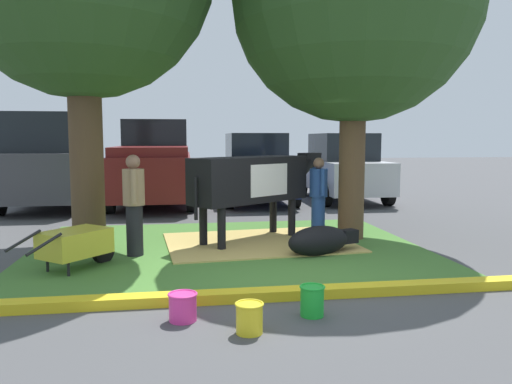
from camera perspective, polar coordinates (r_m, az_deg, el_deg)
The scene contains 16 objects.
ground_plane at distance 7.02m, azimuth 3.08°, elevation -9.32°, with size 80.00×80.00×0.00m, color #4C4C4F.
grass_island at distance 8.56m, azimuth -3.16°, elevation -6.43°, with size 6.54×5.18×0.02m, color #477A33.
curb_yellow at distance 5.92m, azimuth -0.45°, elevation -11.66°, with size 7.74×0.24×0.12m, color yellow.
hay_bedding at distance 8.94m, azimuth 0.30°, elevation -5.79°, with size 3.20×2.40×0.04m, color tan.
cow_holstein at distance 9.03m, azimuth -0.24°, elevation 1.40°, with size 2.77×2.12×1.58m.
calf_lying at distance 8.11m, azimuth 7.32°, elevation -5.52°, with size 1.33×0.82×0.48m.
person_handler at distance 8.10m, azimuth -13.72°, elevation -1.15°, with size 0.34×0.53×1.62m.
person_visitor_near at distance 9.57m, azimuth 7.12°, elevation -0.33°, with size 0.34×0.53×1.51m.
wheelbarrow at distance 7.58m, azimuth -19.75°, elevation -5.52°, with size 1.29×1.41×0.63m.
bucket_pink at distance 5.32m, azimuth -8.34°, elevation -12.74°, with size 0.31×0.31×0.29m.
bucket_yellow at distance 4.95m, azimuth -0.76°, elevation -14.07°, with size 0.28×0.28×0.30m.
bucket_green at distance 5.43m, azimuth 6.41°, elevation -12.13°, with size 0.27×0.27×0.33m.
suv_dark_grey at distance 14.72m, azimuth -22.02°, elevation 3.33°, with size 2.18×4.63×2.52m.
pickup_truck_maroon at distance 14.68m, azimuth -11.47°, elevation 3.04°, with size 2.29×5.43×2.42m.
sedan_blue at distance 14.80m, azimuth -0.10°, elevation 2.68°, with size 2.08×4.43×2.02m.
sedan_silver at distance 15.46m, azimuth 9.76°, elevation 2.74°, with size 2.08×4.43×2.02m.
Camera 1 is at (-1.41, -6.62, 1.86)m, focal length 35.14 mm.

